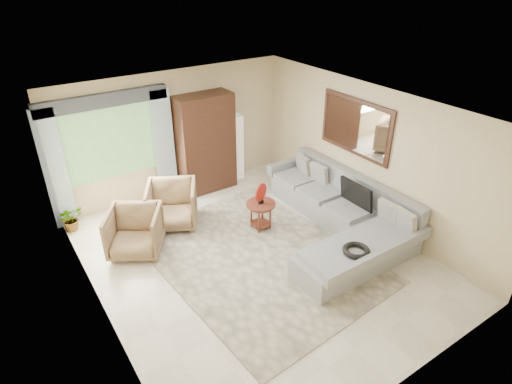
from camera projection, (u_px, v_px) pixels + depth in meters
ground at (255, 258)px, 7.29m from camera, size 6.00×6.00×0.00m
area_rug at (257, 257)px, 7.30m from camera, size 3.29×4.21×0.02m
sectional_sofa at (341, 217)px, 7.89m from camera, size 2.30×3.46×0.90m
tv_screen at (356, 194)px, 7.77m from camera, size 0.14×0.74×0.48m
garden_hose at (356, 251)px, 6.57m from camera, size 0.43×0.43×0.09m
coffee_table at (261, 215)px, 7.96m from camera, size 0.54×0.54×0.54m
red_disc at (261, 192)px, 7.73m from camera, size 0.32×0.15×0.34m
armchair_left at (135, 232)px, 7.27m from camera, size 1.20×1.21×0.81m
armchair_right at (172, 205)px, 8.03m from camera, size 1.22×1.23×0.84m
potted_plant at (71, 218)px, 7.95m from camera, size 0.52×0.48×0.48m
armoire at (205, 143)px, 9.03m from camera, size 1.20×0.55×2.10m
floor_lamp at (236, 147)px, 9.61m from camera, size 0.24×0.24×1.50m
window at (109, 143)px, 8.12m from camera, size 1.80×0.04×1.40m
curtain_left at (55, 170)px, 7.66m from camera, size 0.40×0.08×2.30m
curtain_right at (164, 145)px, 8.68m from camera, size 0.40×0.08×2.30m
valance at (103, 100)px, 7.66m from camera, size 2.40×0.12×0.26m
wall_mirror at (355, 127)px, 7.90m from camera, size 0.05×1.70×1.05m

